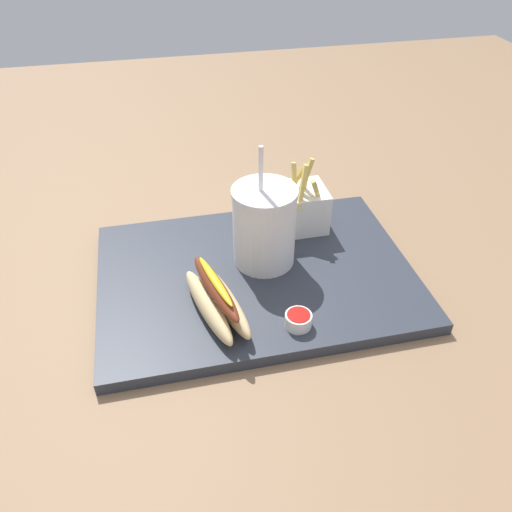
# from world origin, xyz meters

# --- Properties ---
(ground_plane) EXTENTS (2.40, 2.40, 0.02)m
(ground_plane) POSITION_xyz_m (0.00, 0.00, -0.01)
(ground_plane) COLOR #8C6B4C
(food_tray) EXTENTS (0.50, 0.35, 0.02)m
(food_tray) POSITION_xyz_m (0.00, 0.00, 0.01)
(food_tray) COLOR #2D333D
(food_tray) RESTS_ON ground_plane
(soda_cup) EXTENTS (0.10, 0.10, 0.20)m
(soda_cup) POSITION_xyz_m (-0.02, -0.03, 0.09)
(soda_cup) COLOR white
(soda_cup) RESTS_ON food_tray
(fries_basket) EXTENTS (0.09, 0.08, 0.14)m
(fries_basket) POSITION_xyz_m (-0.10, -0.11, 0.06)
(fries_basket) COLOR white
(fries_basket) RESTS_ON food_tray
(hot_dog_1) EXTENTS (0.09, 0.17, 0.07)m
(hot_dog_1) POSITION_xyz_m (0.08, 0.08, 0.05)
(hot_dog_1) COLOR #E5C689
(hot_dog_1) RESTS_ON food_tray
(ketchup_cup_1) EXTENTS (0.04, 0.04, 0.02)m
(ketchup_cup_1) POSITION_xyz_m (-0.03, 0.13, 0.03)
(ketchup_cup_1) COLOR white
(ketchup_cup_1) RESTS_ON food_tray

